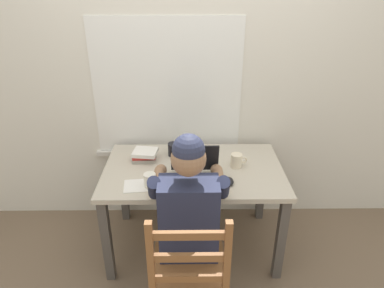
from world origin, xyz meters
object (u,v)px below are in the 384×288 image
computer_mouse (229,181)px  coffee_mug_white (237,161)px  wooden_chair (189,274)px  laptop (195,173)px  coffee_mug_spare (150,180)px  desk (193,179)px  book_stack_main (145,155)px  coffee_mug_dark (174,149)px  seated_person (189,211)px

computer_mouse → coffee_mug_white: (0.08, 0.22, 0.03)m
wooden_chair → laptop: bearing=85.8°
wooden_chair → coffee_mug_spare: 0.64m
coffee_mug_spare → laptop: bearing=14.7°
desk → coffee_mug_spare: 0.40m
book_stack_main → desk: bearing=-18.6°
laptop → coffee_mug_dark: bearing=113.6°
computer_mouse → coffee_mug_spare: bearing=-176.6°
computer_mouse → wooden_chair: bearing=-116.7°
laptop → wooden_chair: bearing=-94.2°
coffee_mug_dark → computer_mouse: bearing=-46.4°
wooden_chair → seated_person: bearing=90.0°
coffee_mug_white → book_stack_main: size_ratio=0.62×
wooden_chair → coffee_mug_white: wooden_chair is taller
coffee_mug_dark → wooden_chair: bearing=-83.2°
desk → coffee_mug_spare: coffee_mug_spare is taller
desk → coffee_mug_spare: size_ratio=10.84×
desk → seated_person: 0.47m
coffee_mug_dark → book_stack_main: size_ratio=0.62×
coffee_mug_white → coffee_mug_spare: 0.65m
coffee_mug_white → coffee_mug_dark: bearing=158.5°
coffee_mug_dark → book_stack_main: (-0.22, -0.08, -0.01)m
wooden_chair → computer_mouse: size_ratio=9.34×
wooden_chair → laptop: laptop is taller
coffee_mug_spare → book_stack_main: size_ratio=0.61×
desk → laptop: (0.01, -0.16, 0.15)m
coffee_mug_white → coffee_mug_dark: same height
seated_person → computer_mouse: bearing=43.7°
seated_person → laptop: seated_person is taller
wooden_chair → book_stack_main: wooden_chair is taller
coffee_mug_dark → coffee_mug_spare: coffee_mug_dark is taller
computer_mouse → coffee_mug_spare: 0.52m
coffee_mug_dark → coffee_mug_spare: size_ratio=1.02×
coffee_mug_spare → wooden_chair: bearing=-63.7°
book_stack_main → wooden_chair: bearing=-69.2°
computer_mouse → coffee_mug_dark: coffee_mug_dark is taller
wooden_chair → coffee_mug_dark: size_ratio=7.68×
wooden_chair → coffee_mug_white: size_ratio=7.76×
wooden_chair → book_stack_main: size_ratio=4.78×
desk → coffee_mug_white: (0.31, 0.02, 0.15)m
wooden_chair → coffee_mug_spare: wooden_chair is taller
desk → computer_mouse: bearing=-40.8°
wooden_chair → desk: bearing=87.3°
laptop → seated_person: bearing=-98.0°
wooden_chair → coffee_mug_dark: wooden_chair is taller
desk → computer_mouse: 0.33m
wooden_chair → laptop: size_ratio=2.83×
coffee_mug_spare → book_stack_main: bearing=102.2°
desk → wooden_chair: size_ratio=1.38×
coffee_mug_dark → book_stack_main: 0.23m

